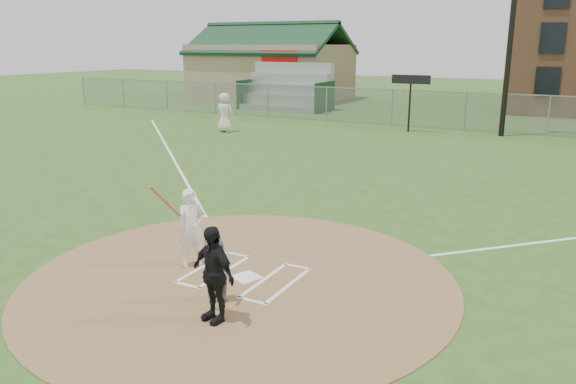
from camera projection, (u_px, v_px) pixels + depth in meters
The scene contains 13 objects.
ground at pixel (240, 279), 10.98m from camera, with size 140.00×140.00×0.00m, color #2E541C.
dirt_circle at pixel (240, 279), 10.97m from camera, with size 8.40×8.40×0.02m, color olive.
home_plate at pixel (246, 277), 10.97m from camera, with size 0.48×0.48×0.03m, color white.
foul_line_third at pixel (173, 157), 22.73m from camera, with size 0.10×24.00×0.01m, color white.
catcher at pixel (217, 271), 9.82m from camera, with size 0.57×0.44×1.17m, color gray.
umpire at pixel (213, 274), 9.12m from camera, with size 0.96×0.40×1.64m, color black.
ondeck_player at pixel (225, 113), 29.09m from camera, with size 0.99×0.64×2.02m, color silver.
batters_boxes at pixel (244, 275), 11.10m from camera, with size 2.08×1.88×0.01m.
batter_at_plate at pixel (191, 228), 11.44m from camera, with size 0.86×1.00×1.78m.
outfield_fence at pixel (465, 111), 29.52m from camera, with size 56.08×0.08×2.03m.
bleachers at pixel (285, 87), 38.84m from camera, with size 6.08×3.20×3.20m.
clubhouse at pixel (271, 69), 46.70m from camera, with size 12.20×8.71×6.23m.
scoreboard_sign at pixel (411, 86), 28.76m from camera, with size 2.00×0.10×2.93m.
Camera 1 is at (5.58, -8.56, 4.46)m, focal length 35.00 mm.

